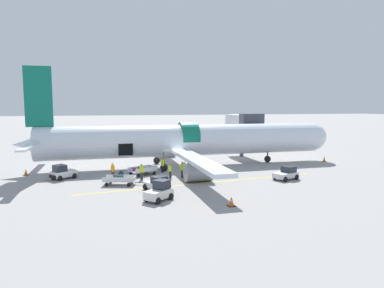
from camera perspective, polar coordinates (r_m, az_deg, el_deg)
The scene contains 20 objects.
ground_plane at distance 41.40m, azimuth -2.83°, elevation -4.53°, with size 500.00×500.00×0.00m, color gray.
apron_marking_line at distance 35.13m, azimuth 2.33°, elevation -6.50°, with size 25.79×3.45×0.01m.
jet_bridge_stub at distance 52.54m, azimuth 8.69°, elevation 3.36°, with size 3.27×8.21×6.71m.
airplane at distance 44.29m, azimuth -1.25°, elevation 0.55°, with size 41.21×35.71×12.36m.
baggage_tug_lead at distance 32.26m, azimuth -5.73°, elevation -6.64°, with size 2.62×2.79×1.35m.
baggage_tug_mid at distance 38.03m, azimuth 15.47°, elevation -4.81°, with size 3.08×2.46×1.39m.
baggage_tug_rear at distance 39.45m, azimuth -20.74°, elevation -4.52°, with size 2.90×2.62×1.56m.
baggage_tug_spare at distance 28.82m, azimuth -5.46°, elevation -7.99°, with size 2.74×2.60×1.67m.
baggage_cart_loading at distance 39.44m, azimuth -8.20°, elevation -4.44°, with size 3.87×2.85×1.03m.
baggage_cart_queued at distance 34.95m, azimuth -11.89°, elevation -5.95°, with size 4.07×2.39×0.98m.
ground_crew_loader_a at distance 40.61m, azimuth -4.95°, elevation -3.47°, with size 0.41×0.59×1.71m.
ground_crew_loader_b at distance 37.42m, azimuth -3.65°, elevation -4.44°, with size 0.44×0.54×1.56m.
ground_crew_driver at distance 37.56m, azimuth -1.62°, elevation -4.20°, with size 0.62×0.45×1.78m.
ground_crew_supervisor at distance 37.87m, azimuth -13.08°, elevation -4.29°, with size 0.44×0.61×1.77m.
ground_crew_helper at distance 36.76m, azimuth -8.41°, elevation -4.56°, with size 0.54×0.56×1.71m.
suitcase_on_tarmac_upright at distance 38.36m, azimuth -11.77°, elevation -5.05°, with size 0.55×0.26×0.74m.
safety_cone_nose at distance 51.85m, azimuth 21.18°, elevation -2.37°, with size 0.52×0.52×0.71m.
safety_cone_engine_left at distance 27.36m, azimuth 6.58°, elevation -9.49°, with size 0.63×0.63×0.79m.
safety_cone_wingtip at distance 37.28m, azimuth 3.25°, elevation -5.19°, with size 0.55×0.55×0.77m.
safety_cone_tail at distance 43.25m, azimuth -25.96°, elevation -4.24°, with size 0.57×0.57×0.74m.
Camera 1 is at (-8.62, -39.73, 7.83)m, focal length 32.00 mm.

